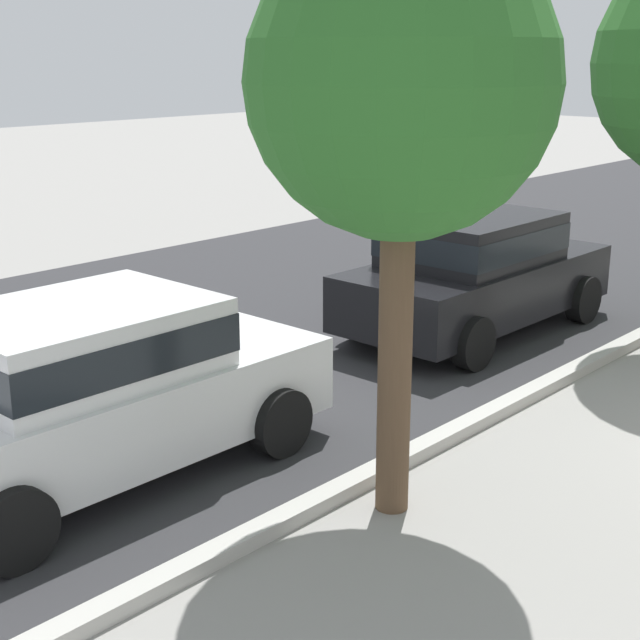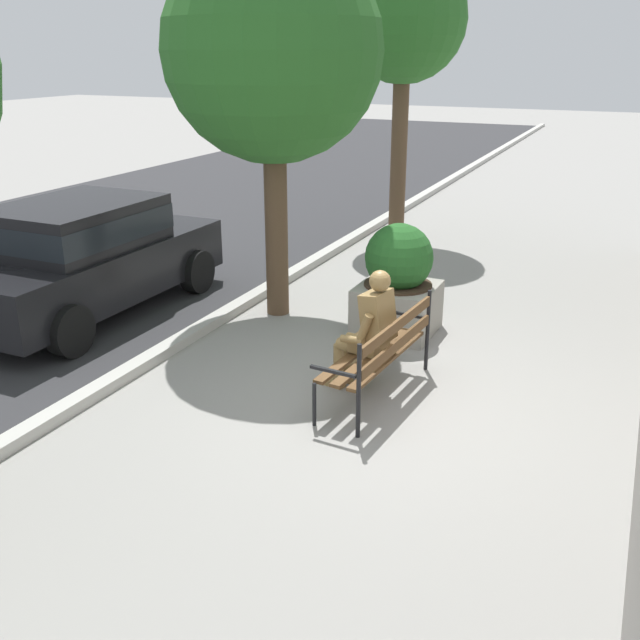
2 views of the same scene
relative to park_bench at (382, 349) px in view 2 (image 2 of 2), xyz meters
name	(u,v)px [view 2 (image 2 of 2)]	position (x,y,z in m)	size (l,w,h in m)	color
ground_plane	(391,404)	(-0.13, -0.16, -0.54)	(80.00, 80.00, 0.00)	gray
curb_stone	(159,353)	(-0.13, 2.74, -0.48)	(60.00, 0.20, 0.12)	#B2AFA8
park_bench	(382,349)	(0.00, 0.00, 0.00)	(1.83, 0.67, 0.95)	brown
bronze_statue_seated	(366,332)	(0.08, 0.21, 0.12)	(0.74, 0.79, 1.37)	olive
concrete_planter	(398,282)	(1.84, 0.46, 0.13)	(0.96, 0.96, 1.43)	gray
street_tree_down_street	(273,52)	(1.86, 2.19, 2.86)	(2.76, 2.76, 4.80)	brown
street_tree_far_corner	(404,22)	(6.59, 2.09, 3.33)	(2.23, 2.23, 5.05)	brown
parked_car_black	(84,254)	(0.78, 4.56, 0.30)	(4.11, 1.94, 1.56)	black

